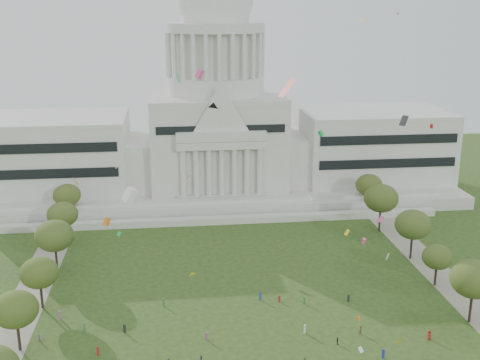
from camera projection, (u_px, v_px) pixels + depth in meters
capitol at (216, 130)px, 204.11m from camera, size 160.00×64.50×91.30m
path_left at (20, 318)px, 125.07m from camera, size 8.00×160.00×0.04m
path_right at (458, 293)px, 135.89m from camera, size 8.00×160.00×0.04m
row_tree_l_2 at (16, 309)px, 110.94m from camera, size 8.42×8.42×11.97m
row_tree_r_2 at (474, 279)px, 120.80m from camera, size 9.55×9.55×13.58m
row_tree_l_3 at (39, 273)px, 126.98m from camera, size 8.12×8.12×11.55m
row_tree_r_3 at (437, 257)px, 137.81m from camera, size 7.01×7.01×9.98m
row_tree_l_4 at (54, 236)px, 144.32m from camera, size 9.29×9.29×13.21m
row_tree_r_4 at (413, 225)px, 152.09m from camera, size 9.19×9.19×13.06m
row_tree_l_5 at (63, 214)px, 162.20m from camera, size 8.33×8.33×11.85m
row_tree_r_5 at (381, 198)px, 171.00m from camera, size 9.82×9.82×13.96m
row_tree_l_6 at (67, 195)px, 179.36m from camera, size 8.19×8.19×11.64m
row_tree_r_6 at (369, 185)px, 188.80m from camera, size 8.42×8.42×11.97m
person_0 at (429, 335)px, 116.72m from camera, size 0.96×1.12×1.95m
person_2 at (361, 330)px, 118.64m from camera, size 1.02×0.85×1.80m
person_8 at (201, 359)px, 108.91m from camera, size 0.80×0.53×1.57m
person_10 at (337, 341)px, 115.06m from camera, size 0.49×0.88×1.50m
distant_crowd at (182, 344)px, 113.84m from camera, size 64.52×39.00×1.92m
kite_swarm at (259, 207)px, 99.21m from camera, size 82.07×109.95×58.75m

